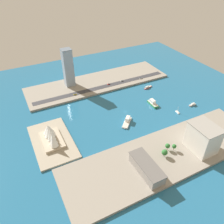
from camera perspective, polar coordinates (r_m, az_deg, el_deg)
ground_plane at (r=316.96m, az=3.38°, el=0.16°), size 440.00×440.00×0.00m
quay_west at (r=260.24m, az=13.77°, el=-10.29°), size 70.00×240.00×2.94m
quay_east at (r=386.45m, az=-3.53°, el=7.53°), size 70.00×240.00×2.94m
peninsula_point at (r=277.01m, az=-14.93°, el=-7.22°), size 78.94×44.80×2.00m
road_strip at (r=369.67m, az=-2.26°, el=6.43°), size 10.34×228.00×0.15m
ferry_green_doubledeck at (r=334.16m, az=10.34°, el=2.24°), size 22.44×8.03×7.58m
ferry_white_commuter at (r=295.34m, az=3.89°, el=-2.37°), size 22.32×22.16×7.15m
yacht_sleek_gray at (r=348.03m, az=19.76°, el=1.76°), size 3.40×12.69×3.84m
tugboat_red at (r=376.00m, az=9.08°, el=6.23°), size 6.24×17.01×3.74m
sailboat_small_white at (r=326.71m, az=16.32°, el=-0.02°), size 8.49×3.53×10.91m
hotel_broad_white at (r=264.89m, az=22.06°, el=-6.08°), size 32.37×24.59×32.19m
tower_tall_glass at (r=368.44m, az=-11.12°, el=10.98°), size 14.78×15.49×60.93m
carpark_squat_concrete at (r=232.89m, az=8.80°, el=-13.82°), size 44.15×16.50×11.82m
pickup_red at (r=375.65m, az=-0.88°, el=7.11°), size 1.81×4.69×1.46m
sedan_silver at (r=397.32m, az=7.33°, el=8.53°), size 2.06×4.89×1.54m
van_white at (r=385.86m, az=2.54°, el=7.92°), size 1.87×4.49×1.50m
taxi_yellow_cab at (r=351.91m, az=-9.40°, el=4.45°), size 1.95×4.70×1.64m
traffic_light_waterfront at (r=351.50m, az=-7.02°, el=5.29°), size 0.36×0.36×6.50m
opera_landmark at (r=272.45m, az=-15.28°, el=-5.72°), size 38.41×23.25×20.37m
park_tree_cluster at (r=255.21m, az=13.95°, el=-9.16°), size 12.37×20.82×8.92m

